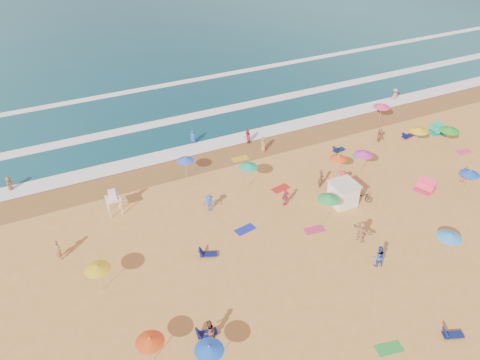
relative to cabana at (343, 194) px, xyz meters
name	(u,v)px	position (x,y,z in m)	size (l,w,h in m)	color
ground	(301,224)	(-4.77, -0.86, -1.00)	(220.00, 220.00, 0.00)	gold
wet_sand	(237,153)	(-4.77, 11.64, -0.99)	(220.00, 220.00, 0.00)	olive
surf_foam	(205,117)	(-4.77, 20.46, -0.90)	(200.00, 18.70, 0.05)	white
cabana	(343,194)	(0.00, 0.00, 0.00)	(2.00, 2.00, 2.00)	white
cabana_roof	(345,184)	(0.00, 0.00, 1.06)	(2.20, 2.20, 0.12)	silver
bicycle	(362,195)	(1.90, -0.30, -0.51)	(0.65, 1.87, 0.98)	black
lifeguard_stand	(114,203)	(-18.35, 7.23, 0.05)	(1.20, 1.20, 2.10)	white
beach_umbrellas	(329,189)	(-1.67, -0.06, 1.12)	(55.07, 26.54, 0.77)	#E64613
loungers	(374,228)	(0.28, -4.03, -0.83)	(43.36, 22.81, 0.34)	#0F184E
towels	(348,218)	(-0.74, -2.00, -0.98)	(44.80, 25.04, 0.03)	red
popup_tents	(432,153)	(12.63, 2.28, -0.40)	(11.27, 9.66, 1.20)	#F83760
beachgoers	(290,185)	(-3.37, 3.35, -0.19)	(46.38, 25.12, 2.14)	#D93661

